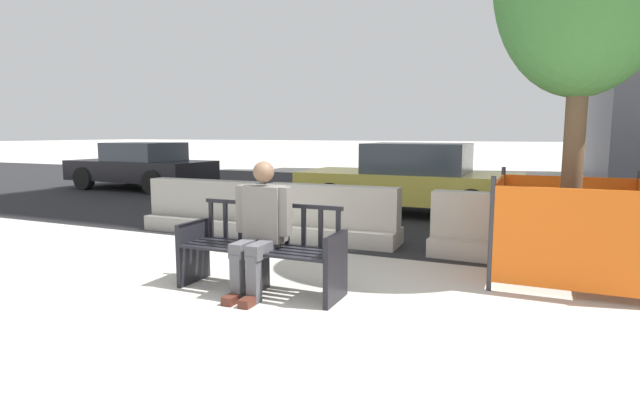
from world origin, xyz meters
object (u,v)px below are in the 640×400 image
at_px(jersey_barrier_left, 206,211).
at_px(car_sedan_mid, 142,166).
at_px(seated_person, 260,225).
at_px(jersey_barrier_right, 512,234).
at_px(jersey_barrier_centre, 332,219).
at_px(street_bench, 261,252).
at_px(car_taxi_near, 411,179).
at_px(construction_fence, 568,227).

bearing_deg(jersey_barrier_left, car_sedan_mid, 141.31).
relative_size(seated_person, jersey_barrier_right, 0.65).
bearing_deg(jersey_barrier_centre, street_bench, -84.76).
xyz_separation_m(jersey_barrier_centre, car_sedan_mid, (-7.67, 4.33, 0.32)).
bearing_deg(seated_person, jersey_barrier_right, 46.90).
xyz_separation_m(jersey_barrier_right, car_sedan_mid, (-10.15, 4.40, 0.32)).
height_order(car_taxi_near, car_sedan_mid, car_taxi_near).
relative_size(jersey_barrier_right, construction_fence, 1.34).
distance_m(seated_person, jersey_barrier_centre, 2.49).
bearing_deg(construction_fence, jersey_barrier_left, 172.71).
bearing_deg(street_bench, jersey_barrier_centre, 95.24).
height_order(jersey_barrier_centre, car_sedan_mid, car_sedan_mid).
relative_size(street_bench, car_taxi_near, 0.39).
distance_m(street_bench, car_taxi_near, 5.50).
distance_m(street_bench, construction_fence, 3.31).
height_order(jersey_barrier_left, jersey_barrier_right, same).
bearing_deg(street_bench, jersey_barrier_right, 45.85).
bearing_deg(car_sedan_mid, jersey_barrier_left, -38.69).
bearing_deg(jersey_barrier_right, car_taxi_near, 122.95).
bearing_deg(jersey_barrier_centre, car_sedan_mid, 150.54).
height_order(seated_person, jersey_barrier_right, seated_person).
bearing_deg(jersey_barrier_right, jersey_barrier_left, 179.86).
xyz_separation_m(seated_person, jersey_barrier_left, (-2.44, 2.40, -0.35)).
distance_m(jersey_barrier_centre, car_sedan_mid, 8.82).
bearing_deg(jersey_barrier_right, car_sedan_mid, 156.55).
bearing_deg(car_taxi_near, jersey_barrier_right, -57.05).
relative_size(street_bench, jersey_barrier_left, 0.84).
height_order(street_bench, jersey_barrier_centre, street_bench).
height_order(jersey_barrier_centre, car_taxi_near, car_taxi_near).
bearing_deg(construction_fence, jersey_barrier_centre, 166.59).
xyz_separation_m(jersey_barrier_centre, jersey_barrier_right, (2.48, -0.07, 0.00)).
distance_m(seated_person, jersey_barrier_left, 3.43).
relative_size(jersey_barrier_centre, construction_fence, 1.34).
relative_size(seated_person, construction_fence, 0.87).
xyz_separation_m(seated_person, jersey_barrier_centre, (-0.25, 2.45, -0.35)).
distance_m(jersey_barrier_centre, jersey_barrier_left, 2.19).
relative_size(jersey_barrier_right, car_taxi_near, 0.47).
bearing_deg(car_taxi_near, car_sedan_mid, 171.31).
bearing_deg(street_bench, construction_fence, 30.33).
distance_m(car_taxi_near, car_sedan_mid, 8.19).
height_order(seated_person, construction_fence, seated_person).
xyz_separation_m(street_bench, construction_fence, (2.85, 1.67, 0.19)).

